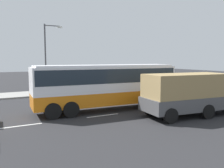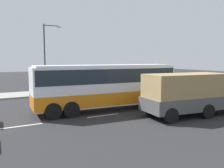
{
  "view_description": "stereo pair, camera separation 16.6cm",
  "coord_description": "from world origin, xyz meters",
  "px_view_note": "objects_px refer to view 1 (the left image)",
  "views": [
    {
      "loc": [
        -7.3,
        -16.92,
        3.94
      ],
      "look_at": [
        1.27,
        -0.89,
        1.99
      ],
      "focal_mm": 37.7,
      "sensor_mm": 36.0,
      "label": 1
    },
    {
      "loc": [
        -7.45,
        -16.84,
        3.94
      ],
      "look_at": [
        1.27,
        -0.89,
        1.99
      ],
      "focal_mm": 37.7,
      "sensor_mm": 36.0,
      "label": 2
    }
  ],
  "objects_px": {
    "pedestrian_at_crossing": "(105,81)",
    "street_lamp": "(47,54)",
    "pedestrian_near_curb": "(116,80)",
    "coach_bus": "(106,82)",
    "cargo_truck": "(196,92)"
  },
  "relations": [
    {
      "from": "cargo_truck",
      "to": "pedestrian_at_crossing",
      "type": "height_order",
      "value": "cargo_truck"
    },
    {
      "from": "coach_bus",
      "to": "pedestrian_at_crossing",
      "type": "bearing_deg",
      "value": 67.48
    },
    {
      "from": "pedestrian_at_crossing",
      "to": "street_lamp",
      "type": "relative_size",
      "value": 0.24
    },
    {
      "from": "pedestrian_near_curb",
      "to": "coach_bus",
      "type": "bearing_deg",
      "value": 42.42
    },
    {
      "from": "cargo_truck",
      "to": "pedestrian_near_curb",
      "type": "bearing_deg",
      "value": 87.76
    },
    {
      "from": "pedestrian_at_crossing",
      "to": "street_lamp",
      "type": "bearing_deg",
      "value": -74.64
    },
    {
      "from": "pedestrian_near_curb",
      "to": "pedestrian_at_crossing",
      "type": "relative_size",
      "value": 0.97
    },
    {
      "from": "pedestrian_near_curb",
      "to": "pedestrian_at_crossing",
      "type": "height_order",
      "value": "pedestrian_at_crossing"
    },
    {
      "from": "pedestrian_near_curb",
      "to": "pedestrian_at_crossing",
      "type": "bearing_deg",
      "value": 9.11
    },
    {
      "from": "coach_bus",
      "to": "cargo_truck",
      "type": "distance_m",
      "value": 6.54
    },
    {
      "from": "pedestrian_at_crossing",
      "to": "street_lamp",
      "type": "height_order",
      "value": "street_lamp"
    },
    {
      "from": "cargo_truck",
      "to": "street_lamp",
      "type": "xyz_separation_m",
      "value": [
        -7.08,
        13.92,
        2.82
      ]
    },
    {
      "from": "cargo_truck",
      "to": "street_lamp",
      "type": "relative_size",
      "value": 1.12
    },
    {
      "from": "pedestrian_near_curb",
      "to": "cargo_truck",
      "type": "bearing_deg",
      "value": 67.54
    },
    {
      "from": "coach_bus",
      "to": "pedestrian_at_crossing",
      "type": "height_order",
      "value": "coach_bus"
    }
  ]
}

